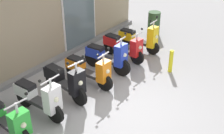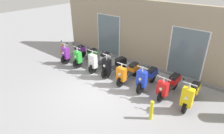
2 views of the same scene
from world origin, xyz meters
name	(u,v)px [view 1 (image 1 of 2)]	position (x,y,z in m)	size (l,w,h in m)	color
ground_plane	(122,109)	(0.00, 0.00, 0.00)	(40.00, 40.00, 0.00)	#939399
storefront_facade	(23,21)	(0.00, 3.39, 1.56)	(10.61, 0.50, 3.22)	gray
scooter_green	(6,119)	(-2.24, 1.42, 0.48)	(0.57, 1.66, 1.22)	black
scooter_white	(39,97)	(-1.31, 1.45, 0.49)	(0.62, 1.55, 1.26)	black
scooter_black	(65,81)	(-0.42, 1.46, 0.50)	(0.56, 1.59, 1.28)	black
scooter_orange	(89,70)	(0.42, 1.39, 0.45)	(0.53, 1.60, 1.18)	black
scooter_blue	(108,56)	(1.33, 1.42, 0.48)	(0.53, 1.60, 1.27)	black
scooter_red	(123,46)	(2.26, 1.48, 0.47)	(0.57, 1.60, 1.13)	black
scooter_yellow	(140,38)	(3.12, 1.39, 0.46)	(0.53, 1.57, 1.27)	black
curb_bollard	(171,61)	(2.39, -0.14, 0.35)	(0.12, 0.12, 0.70)	yellow
trash_bin	(154,24)	(4.68, 1.69, 0.46)	(0.46, 0.46, 0.92)	#2D4C2D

